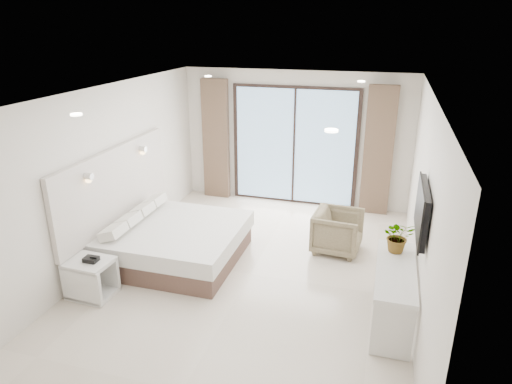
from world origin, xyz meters
The scene contains 8 objects.
ground centered at (0.00, 0.00, 0.00)m, with size 6.20×6.20×0.00m, color beige.
room_shell centered at (-0.20, 0.75, 1.58)m, with size 4.62×6.22×2.72m.
bed centered at (-1.30, 0.13, 0.30)m, with size 2.03×1.93×0.70m.
nightstand centered at (-1.93, -1.15, 0.27)m, with size 0.61×0.51×0.53m.
phone centered at (-1.89, -1.16, 0.57)m, with size 0.19×0.14×0.06m, color black.
console_desk centered at (2.04, -0.62, 0.56)m, with size 0.47×1.51×0.77m.
plant centered at (2.04, -0.16, 0.94)m, with size 0.39×0.43×0.34m, color #33662D.
armchair centered at (1.15, 1.13, 0.38)m, with size 0.74×0.70×0.76m, color #7F7353.
Camera 1 is at (1.76, -5.73, 3.57)m, focal length 32.00 mm.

